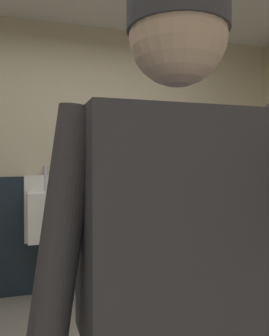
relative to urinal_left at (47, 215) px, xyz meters
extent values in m
cube|color=beige|center=(0.33, 0.22, 0.55)|extent=(4.97, 0.12, 2.64)
cube|color=#19232D|center=(0.33, 0.14, -0.21)|extent=(4.37, 0.03, 1.14)
cube|color=white|center=(0.00, 0.13, 0.05)|extent=(0.40, 0.05, 0.65)
cube|color=white|center=(0.00, -0.04, 0.00)|extent=(0.34, 0.30, 0.45)
cylinder|color=#B7BABF|center=(0.00, 0.12, 0.34)|extent=(0.04, 0.04, 0.24)
cylinder|color=#B7BABF|center=(0.00, 0.09, -0.50)|extent=(0.05, 0.05, 0.55)
cube|color=white|center=(0.75, 0.13, 0.05)|extent=(0.40, 0.05, 0.65)
cube|color=white|center=(0.75, -0.04, 0.00)|extent=(0.34, 0.30, 0.45)
cylinder|color=#B7BABF|center=(0.75, 0.12, 0.34)|extent=(0.04, 0.04, 0.24)
cylinder|color=#B7BABF|center=(0.75, 0.09, -0.50)|extent=(0.05, 0.05, 0.55)
cube|color=#4C4C51|center=(0.38, -0.07, 0.17)|extent=(0.04, 0.40, 0.90)
cube|color=#3F3F47|center=(0.17, -2.54, 0.35)|extent=(0.47, 0.24, 0.54)
cylinder|color=#3F3F47|center=(-0.11, -2.54, 0.35)|extent=(0.17, 0.09, 0.56)
sphere|color=beige|center=(0.17, -2.54, 0.80)|extent=(0.24, 0.24, 0.24)
cylinder|color=#3F3F47|center=(0.17, -2.54, 0.87)|extent=(0.25, 0.25, 0.11)
cube|color=silver|center=(0.33, 0.12, 0.54)|extent=(0.10, 0.07, 0.18)
camera|label=1|loc=(-0.19, -3.31, 0.50)|focal=36.92mm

